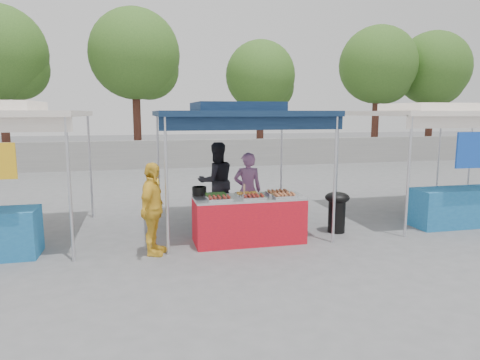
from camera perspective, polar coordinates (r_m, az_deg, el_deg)
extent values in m
plane|color=slate|center=(8.11, 0.98, -8.00)|extent=(80.00, 80.00, 0.00)
cube|color=gray|center=(18.70, -7.34, 3.48)|extent=(40.00, 0.25, 1.20)
cylinder|color=silver|center=(7.13, -9.75, -0.98)|extent=(0.05, 0.05, 2.30)
cylinder|color=silver|center=(7.89, 12.53, -0.11)|extent=(0.05, 0.05, 2.30)
cylinder|color=silver|center=(10.09, -10.83, 1.89)|extent=(0.05, 0.05, 2.30)
cylinder|color=silver|center=(10.65, 5.52, 2.37)|extent=(0.05, 0.05, 2.30)
cube|color=#122848|center=(8.73, -0.61, 8.87)|extent=(3.20, 3.20, 0.10)
cube|color=#122848|center=(8.73, -0.61, 9.72)|extent=(1.65, 1.65, 0.18)
cube|color=#122848|center=(7.27, 2.01, 7.66)|extent=(3.20, 0.04, 0.25)
cylinder|color=silver|center=(7.20, -21.75, -1.40)|extent=(0.05, 0.05, 2.30)
cylinder|color=silver|center=(10.15, -19.32, 1.58)|extent=(0.05, 0.05, 2.30)
cube|color=yellow|center=(7.32, -29.38, 2.20)|extent=(0.45, 0.04, 0.55)
cylinder|color=silver|center=(8.65, 21.52, 0.26)|extent=(0.05, 0.05, 2.30)
cylinder|color=silver|center=(11.22, 12.81, 2.53)|extent=(0.05, 0.05, 2.30)
cylinder|color=silver|center=(12.82, 24.96, 2.69)|extent=(0.05, 0.05, 2.30)
cube|color=white|center=(10.66, 23.98, 8.12)|extent=(3.20, 3.20, 0.10)
cube|color=white|center=(10.66, 24.03, 8.82)|extent=(1.65, 1.65, 0.18)
cube|color=white|center=(9.50, 29.40, 6.83)|extent=(3.20, 0.04, 0.25)
cube|color=#2274B4|center=(10.07, 26.70, -3.26)|extent=(1.80, 0.70, 0.80)
cube|color=blue|center=(9.51, 29.23, 3.52)|extent=(1.00, 0.04, 0.70)
cylinder|color=silver|center=(13.46, 28.32, 2.72)|extent=(0.05, 0.05, 2.30)
cylinder|color=#48251B|center=(21.58, -28.94, 7.45)|extent=(0.36, 0.36, 4.42)
sphere|color=#3C6822|center=(21.71, -27.66, 13.06)|extent=(2.78, 2.78, 2.78)
cylinder|color=#48251B|center=(20.70, -13.59, 8.40)|extent=(0.36, 0.36, 4.50)
sphere|color=#3C6822|center=(20.87, -13.87, 16.00)|extent=(4.11, 4.11, 4.11)
sphere|color=#3C6822|center=(21.00, -12.11, 14.25)|extent=(2.83, 2.83, 2.83)
cylinder|color=#48251B|center=(21.74, 2.69, 7.68)|extent=(0.36, 0.36, 3.76)
sphere|color=#3C6822|center=(21.81, 2.73, 13.76)|extent=(3.44, 3.44, 3.44)
sphere|color=#3C6822|center=(22.14, 4.11, 12.29)|extent=(2.36, 2.36, 2.36)
cylinder|color=#48251B|center=(23.58, 17.60, 8.03)|extent=(0.36, 0.36, 4.30)
sphere|color=#3C6822|center=(23.70, 17.91, 14.41)|extent=(3.93, 3.93, 3.93)
sphere|color=#3C6822|center=(24.13, 18.84, 12.80)|extent=(2.70, 2.70, 2.70)
cylinder|color=#48251B|center=(25.54, 23.95, 7.64)|extent=(0.36, 0.36, 4.22)
sphere|color=#3C6822|center=(25.64, 24.32, 13.44)|extent=(3.86, 3.86, 3.86)
sphere|color=#3C6822|center=(26.11, 25.03, 11.96)|extent=(2.66, 2.66, 2.66)
cube|color=red|center=(7.90, 1.17, -5.40)|extent=(2.00, 0.80, 0.81)
cube|color=silver|center=(7.81, 1.18, -2.38)|extent=(2.00, 0.80, 0.04)
cube|color=silver|center=(7.44, -2.76, -2.59)|extent=(0.42, 0.30, 0.05)
cube|color=maroon|center=(7.44, -2.76, -2.31)|extent=(0.35, 0.25, 0.02)
cube|color=silver|center=(7.58, 1.76, -2.38)|extent=(0.42, 0.30, 0.05)
cube|color=maroon|center=(7.57, 1.76, -2.11)|extent=(0.35, 0.25, 0.02)
cube|color=silver|center=(7.75, 5.94, -2.18)|extent=(0.42, 0.30, 0.05)
cube|color=#C26E42|center=(7.74, 5.95, -1.91)|extent=(0.35, 0.25, 0.02)
cube|color=silver|center=(7.76, -3.25, -2.13)|extent=(0.42, 0.30, 0.05)
cube|color=#306121|center=(7.75, -3.25, -1.86)|extent=(0.35, 0.25, 0.02)
cube|color=silver|center=(7.89, 0.94, -1.92)|extent=(0.42, 0.30, 0.05)
cube|color=gold|center=(7.88, 0.94, -1.66)|extent=(0.35, 0.25, 0.02)
cube|color=silver|center=(8.02, 5.07, -1.78)|extent=(0.42, 0.30, 0.05)
cube|color=#C26E42|center=(8.01, 5.07, -1.52)|extent=(0.35, 0.25, 0.02)
cylinder|color=black|center=(7.98, -5.45, -1.45)|extent=(0.27, 0.27, 0.15)
cylinder|color=silver|center=(7.55, 0.56, -2.28)|extent=(0.07, 0.07, 0.09)
cylinder|color=black|center=(8.76, 12.76, -4.70)|extent=(0.34, 0.34, 0.66)
ellipsoid|color=black|center=(8.68, 12.85, -2.25)|extent=(0.49, 0.49, 0.22)
cube|color=#1649B4|center=(8.48, -3.33, -6.24)|extent=(0.47, 0.33, 0.28)
cube|color=#1649B4|center=(8.61, 1.37, -5.94)|extent=(0.50, 0.35, 0.30)
cube|color=#1649B4|center=(8.54, 1.37, -4.04)|extent=(0.48, 0.34, 0.29)
imported|color=#986191|center=(8.80, 1.02, -1.39)|extent=(0.62, 0.45, 1.57)
imported|color=black|center=(9.45, -3.15, -0.18)|extent=(0.94, 0.79, 1.73)
imported|color=yellow|center=(7.26, -11.57, -3.82)|extent=(0.68, 0.99, 1.56)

